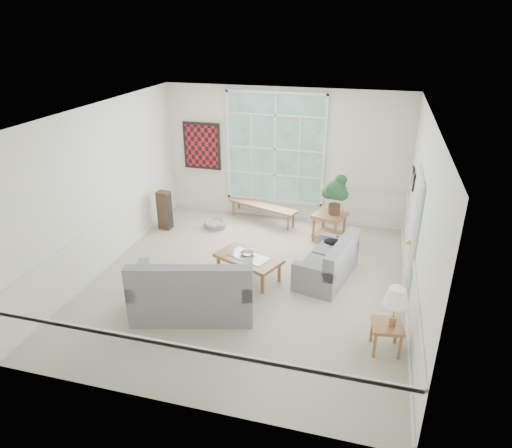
{
  "coord_description": "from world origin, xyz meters",
  "views": [
    {
      "loc": [
        1.98,
        -6.78,
        4.33
      ],
      "look_at": [
        0.1,
        0.2,
        1.05
      ],
      "focal_mm": 32.0,
      "sensor_mm": 36.0,
      "label": 1
    }
  ],
  "objects": [
    {
      "name": "loveseat_front",
      "position": [
        -0.58,
        -1.1,
        0.51
      ],
      "size": [
        2.08,
        1.43,
        1.02
      ],
      "primitive_type": "cube",
      "rotation": [
        0.0,
        0.0,
        0.26
      ],
      "color": "gray",
      "rests_on": "floor"
    },
    {
      "name": "table_lamp",
      "position": [
        2.46,
        -1.29,
        0.74
      ],
      "size": [
        0.48,
        0.48,
        0.6
      ],
      "primitive_type": null,
      "rotation": [
        0.0,
        0.0,
        0.56
      ],
      "color": "white",
      "rests_on": "side_table"
    },
    {
      "name": "wall_right",
      "position": [
        2.75,
        0.0,
        1.5
      ],
      "size": [
        0.02,
        6.0,
        3.0
      ],
      "primitive_type": "cube",
      "color": "white",
      "rests_on": "ground"
    },
    {
      "name": "cat",
      "position": [
        1.37,
        1.0,
        0.48
      ],
      "size": [
        0.36,
        0.29,
        0.15
      ],
      "primitive_type": "ellipsoid",
      "rotation": [
        0.0,
        0.0,
        -0.22
      ],
      "color": "black",
      "rests_on": "loveseat_right"
    },
    {
      "name": "door_sidelight",
      "position": [
        2.71,
        -0.03,
        1.15
      ],
      "size": [
        0.08,
        0.26,
        1.9
      ],
      "primitive_type": "cube",
      "color": "white",
      "rests_on": "wall_right"
    },
    {
      "name": "floor",
      "position": [
        0.0,
        0.0,
        -0.01
      ],
      "size": [
        5.5,
        6.0,
        0.01
      ],
      "primitive_type": "cube",
      "color": "#B1AD96",
      "rests_on": "ground"
    },
    {
      "name": "houseplant",
      "position": [
        1.28,
        2.07,
        1.03
      ],
      "size": [
        0.57,
        0.57,
        0.85
      ],
      "primitive_type": null,
      "rotation": [
        0.0,
        0.0,
        -0.16
      ],
      "color": "#234B29",
      "rests_on": "end_table"
    },
    {
      "name": "ceiling",
      "position": [
        0.0,
        0.0,
        3.0
      ],
      "size": [
        5.5,
        6.0,
        0.02
      ],
      "primitive_type": "cube",
      "color": "white",
      "rests_on": "ground"
    },
    {
      "name": "side_table",
      "position": [
        2.4,
        -1.29,
        0.22
      ],
      "size": [
        0.48,
        0.48,
        0.44
      ],
      "primitive_type": "cube",
      "rotation": [
        0.0,
        0.0,
        0.14
      ],
      "color": "#926039",
      "rests_on": "floor"
    },
    {
      "name": "wall_left",
      "position": [
        -2.75,
        0.0,
        1.5
      ],
      "size": [
        0.02,
        6.0,
        3.0
      ],
      "primitive_type": "cube",
      "color": "white",
      "rests_on": "ground"
    },
    {
      "name": "loveseat_right",
      "position": [
        1.34,
        0.48,
        0.39
      ],
      "size": [
        1.06,
        1.59,
        0.79
      ],
      "primitive_type": "cube",
      "rotation": [
        0.0,
        0.0,
        -0.23
      ],
      "color": "gray",
      "rests_on": "floor"
    },
    {
      "name": "entry_door",
      "position": [
        2.71,
        0.6,
        1.05
      ],
      "size": [
        0.08,
        0.9,
        2.1
      ],
      "primitive_type": "cube",
      "color": "white",
      "rests_on": "floor"
    },
    {
      "name": "pet_bed",
      "position": [
        -1.35,
        2.03,
        0.07
      ],
      "size": [
        0.6,
        0.6,
        0.15
      ],
      "primitive_type": "cylinder",
      "rotation": [
        0.0,
        0.0,
        -0.24
      ],
      "color": "gray",
      "rests_on": "floor"
    },
    {
      "name": "window_bench",
      "position": [
        -0.4,
        2.65,
        0.2
      ],
      "size": [
        1.72,
        0.88,
        0.4
      ],
      "primitive_type": "cube",
      "rotation": [
        0.0,
        0.0,
        -0.34
      ],
      "color": "#926039",
      "rests_on": "floor"
    },
    {
      "name": "wall_frame_far",
      "position": [
        2.71,
        2.15,
        1.55
      ],
      "size": [
        0.04,
        0.26,
        0.32
      ],
      "primitive_type": "cube",
      "color": "black",
      "rests_on": "wall_right"
    },
    {
      "name": "wall_frame_near",
      "position": [
        2.71,
        1.75,
        1.55
      ],
      "size": [
        0.04,
        0.26,
        0.32
      ],
      "primitive_type": "cube",
      "color": "black",
      "rests_on": "wall_right"
    },
    {
      "name": "end_table",
      "position": [
        1.2,
        2.04,
        0.3
      ],
      "size": [
        0.76,
        0.76,
        0.6
      ],
      "primitive_type": "cube",
      "rotation": [
        0.0,
        0.0,
        -0.31
      ],
      "color": "#926039",
      "rests_on": "floor"
    },
    {
      "name": "floor_speaker",
      "position": [
        -2.4,
        1.69,
        0.44
      ],
      "size": [
        0.29,
        0.24,
        0.88
      ],
      "primitive_type": "cube",
      "rotation": [
        0.0,
        0.0,
        -0.11
      ],
      "color": "#3E2B1D",
      "rests_on": "floor"
    },
    {
      "name": "coffee_table",
      "position": [
        -0.02,
        0.11,
        0.22
      ],
      "size": [
        1.33,
        1.05,
        0.44
      ],
      "primitive_type": "cube",
      "rotation": [
        0.0,
        0.0,
        -0.41
      ],
      "color": "#926039",
      "rests_on": "floor"
    },
    {
      "name": "wall_back",
      "position": [
        0.0,
        3.0,
        1.5
      ],
      "size": [
        5.5,
        0.02,
        3.0
      ],
      "primitive_type": "cube",
      "color": "white",
      "rests_on": "ground"
    },
    {
      "name": "pewter_bowl",
      "position": [
        -0.05,
        0.16,
        0.47
      ],
      "size": [
        0.38,
        0.38,
        0.07
      ],
      "primitive_type": "imported",
      "rotation": [
        0.0,
        0.0,
        -0.31
      ],
      "color": "#A2A2A8",
      "rests_on": "coffee_table"
    },
    {
      "name": "wall_front",
      "position": [
        0.0,
        -3.0,
        1.5
      ],
      "size": [
        5.5,
        0.02,
        3.0
      ],
      "primitive_type": "cube",
      "color": "white",
      "rests_on": "ground"
    },
    {
      "name": "window_back",
      "position": [
        -0.2,
        2.96,
        1.65
      ],
      "size": [
        2.3,
        0.08,
        2.4
      ],
      "primitive_type": "cube",
      "color": "white",
      "rests_on": "wall_back"
    },
    {
      "name": "wall_art",
      "position": [
        -1.95,
        2.95,
        1.6
      ],
      "size": [
        0.9,
        0.06,
        1.1
      ],
      "primitive_type": "cube",
      "color": "maroon",
      "rests_on": "wall_back"
    }
  ]
}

